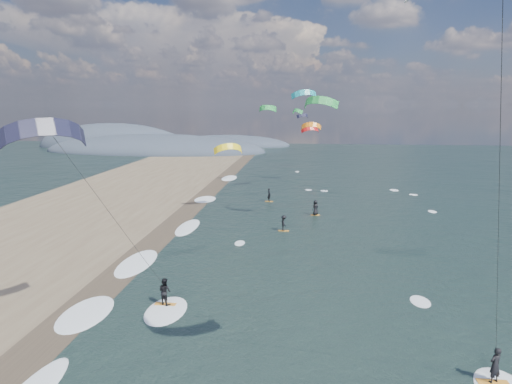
# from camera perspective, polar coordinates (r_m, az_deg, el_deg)

# --- Properties ---
(wet_sand_strip) EXTENTS (3.00, 240.00, 0.00)m
(wet_sand_strip) POSITION_cam_1_polar(r_m,az_deg,el_deg) (34.05, -19.56, -11.88)
(wet_sand_strip) COLOR #382D23
(wet_sand_strip) RESTS_ON ground
(coastal_hills) EXTENTS (80.00, 41.00, 15.00)m
(coastal_hills) POSITION_cam_1_polar(r_m,az_deg,el_deg) (135.00, -14.20, 5.62)
(coastal_hills) COLOR #3D4756
(coastal_hills) RESTS_ON ground
(kitesurfer_near_a) EXTENTS (7.81, 8.31, 18.35)m
(kitesurfer_near_a) POSITION_cam_1_polar(r_m,az_deg,el_deg) (15.78, 30.15, 14.04)
(kitesurfer_near_a) COLOR orange
(kitesurfer_near_a) RESTS_ON ground
(kitesurfer_near_b) EXTENTS (7.21, 9.28, 13.19)m
(kitesurfer_near_b) POSITION_cam_1_polar(r_m,az_deg,el_deg) (24.65, -21.30, 0.16)
(kitesurfer_near_b) COLOR orange
(kitesurfer_near_b) RESTS_ON ground
(far_kitesurfers) EXTENTS (7.28, 14.90, 1.86)m
(far_kitesurfers) POSITION_cam_1_polar(r_m,az_deg,el_deg) (50.63, 4.81, -2.49)
(far_kitesurfers) COLOR orange
(far_kitesurfers) RESTS_ON ground
(bg_kite_field) EXTENTS (14.31, 63.68, 8.09)m
(bg_kite_field) POSITION_cam_1_polar(r_m,az_deg,el_deg) (72.13, 5.43, 10.10)
(bg_kite_field) COLOR yellow
(bg_kite_field) RESTS_ON ground
(shoreline_surf) EXTENTS (2.40, 79.40, 0.11)m
(shoreline_surf) POSITION_cam_1_polar(r_m,az_deg,el_deg) (37.61, -14.73, -9.32)
(shoreline_surf) COLOR white
(shoreline_surf) RESTS_ON ground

